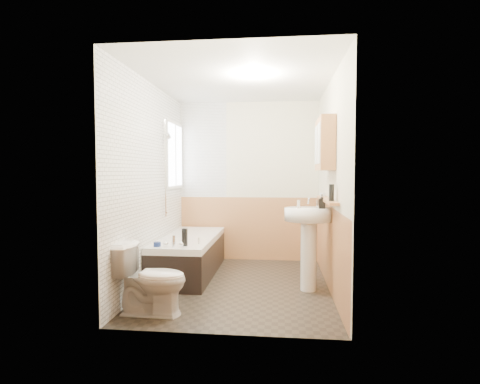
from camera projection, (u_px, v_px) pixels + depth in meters
name	position (u px, v px, depth m)	size (l,w,h in m)	color
floor	(239.00, 286.00, 4.61)	(2.80, 2.80, 0.00)	black
ceiling	(239.00, 80.00, 4.48)	(2.80, 2.80, 0.00)	white
wall_back	(248.00, 182.00, 5.95)	(2.20, 0.02, 2.50)	beige
wall_front	(221.00, 190.00, 3.15)	(2.20, 0.02, 2.50)	beige
wall_left	(150.00, 184.00, 4.66)	(0.02, 2.80, 2.50)	beige
wall_right	(332.00, 185.00, 4.43)	(0.02, 2.80, 2.50)	beige
wainscot_right	(329.00, 247.00, 4.47)	(0.01, 2.80, 1.00)	tan
wainscot_front	(221.00, 277.00, 3.21)	(2.20, 0.01, 1.00)	tan
wainscot_back	(248.00, 229.00, 5.97)	(2.20, 0.01, 1.00)	tan
tile_cladding_left	(152.00, 184.00, 4.66)	(0.01, 2.80, 2.50)	white
tile_return_back	(203.00, 150.00, 5.97)	(0.75, 0.01, 1.50)	white
window	(175.00, 155.00, 5.58)	(0.03, 0.79, 0.99)	white
bathtub	(190.00, 254.00, 5.14)	(0.70, 1.75, 0.66)	black
shower_riser	(166.00, 161.00, 5.05)	(0.11, 0.09, 1.31)	silver
toilet	(151.00, 279.00, 3.68)	(0.40, 0.71, 0.69)	white
sink	(309.00, 232.00, 4.40)	(0.57, 0.46, 1.10)	white
pine_shelf	(327.00, 200.00, 4.32)	(0.10, 1.23, 0.03)	tan
medicine_cabinet	(325.00, 144.00, 4.33)	(0.17, 0.67, 0.60)	tan
foam_can	(331.00, 193.00, 3.94)	(0.05, 0.05, 0.18)	black
green_bottle	(331.00, 192.00, 4.01)	(0.04, 0.04, 0.19)	silver
black_jar	(323.00, 195.00, 4.74)	(0.07, 0.07, 0.04)	silver
soap_bottle	(322.00, 205.00, 4.31)	(0.08, 0.17, 0.08)	black
clear_bottle	(299.00, 204.00, 4.33)	(0.03, 0.03, 0.09)	silver
blue_gel	(185.00, 237.00, 4.43)	(0.06, 0.04, 0.21)	black
cream_jar	(157.00, 244.00, 4.42)	(0.09, 0.09, 0.05)	navy
orange_bottle	(199.00, 241.00, 4.56)	(0.03, 0.03, 0.08)	silver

